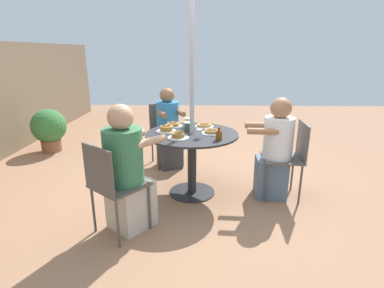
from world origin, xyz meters
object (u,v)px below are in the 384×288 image
coffee_cup (188,126)px  drinking_glass_a (188,123)px  patio_chair_north (290,154)px  pancake_plate_a (166,129)px  pancake_plate_b (204,126)px  drinking_glass_b (199,134)px  pancake_plate_c (173,125)px  pancake_plate_e (178,136)px  patio_chair_east (165,129)px  syrup_bottle (219,135)px  diner_north (275,152)px  potted_shrub (49,128)px  pancake_plate_d (212,132)px  diner_east (168,131)px  patio_table (192,148)px  diner_south (127,174)px  patio_chair_south (112,183)px

coffee_cup → drinking_glass_a: size_ratio=0.91×
patio_chair_north → pancake_plate_a: patio_chair_north is taller
pancake_plate_b → drinking_glass_b: 0.49m
pancake_plate_c → pancake_plate_e: bearing=-169.2°
patio_chair_east → syrup_bottle: bearing=96.3°
diner_north → drinking_glass_a: diner_north is taller
coffee_cup → potted_shrub: (1.40, 2.38, -0.39)m
patio_chair_north → patio_chair_east: bearing=57.8°
syrup_bottle → coffee_cup: syrup_bottle is taller
patio_chair_east → pancake_plate_a: 1.02m
pancake_plate_a → pancake_plate_d: bearing=-97.7°
pancake_plate_a → drinking_glass_b: (-0.26, -0.38, 0.02)m
pancake_plate_c → pancake_plate_e: pancake_plate_e is taller
diner_east → pancake_plate_d: (-0.89, -0.58, 0.23)m
patio_table → patio_chair_north: 1.11m
syrup_bottle → pancake_plate_d: bearing=15.7°
drinking_glass_a → patio_table: bearing=-167.5°
drinking_glass_a → pancake_plate_e: bearing=170.5°
diner_east → pancake_plate_c: bearing=79.4°
pancake_plate_b → drinking_glass_b: (-0.49, 0.06, 0.03)m
diner_south → pancake_plate_c: bearing=110.0°
diner_north → pancake_plate_b: bearing=70.7°
pancake_plate_c → syrup_bottle: syrup_bottle is taller
pancake_plate_e → drinking_glass_a: drinking_glass_a is taller
pancake_plate_d → drinking_glass_a: drinking_glass_a is taller
drinking_glass_a → pancake_plate_b: bearing=-87.3°
pancake_plate_d → syrup_bottle: size_ratio=1.64×
patio_chair_north → patio_chair_east: size_ratio=1.00×
patio_chair_east → pancake_plate_a: bearing=75.0°
pancake_plate_c → potted_shrub: size_ratio=0.32×
patio_chair_south → pancake_plate_c: size_ratio=3.88×
pancake_plate_b → syrup_bottle: syrup_bottle is taller
drinking_glass_a → diner_north: bearing=-107.4°
diner_north → drinking_glass_b: diner_north is taller
pancake_plate_a → pancake_plate_e: pancake_plate_a is taller
patio_table → patio_chair_east: size_ratio=1.19×
diner_south → diner_east: bearing=120.5°
diner_north → pancake_plate_c: 1.25m
patio_chair_east → potted_shrub: bearing=-36.1°
pancake_plate_e → drinking_glass_b: 0.23m
pancake_plate_b → syrup_bottle: (-0.55, -0.15, 0.04)m
patio_chair_south → pancake_plate_e: size_ratio=3.88×
pancake_plate_c → drinking_glass_b: 0.60m
diner_north → syrup_bottle: 0.73m
patio_chair_east → patio_chair_south: size_ratio=1.00×
patio_chair_north → syrup_bottle: size_ratio=6.36×
patio_chair_east → drinking_glass_a: (-0.75, -0.37, 0.28)m
pancake_plate_a → potted_shrub: size_ratio=0.32×
pancake_plate_b → pancake_plate_d: pancake_plate_d is taller
pancake_plate_c → coffee_cup: (-0.20, -0.19, 0.03)m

